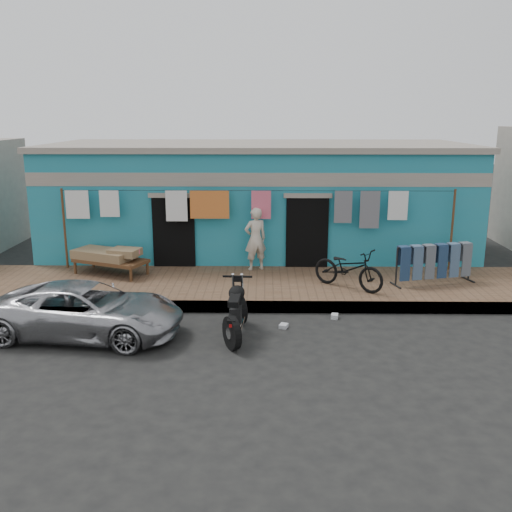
{
  "coord_description": "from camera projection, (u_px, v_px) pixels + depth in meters",
  "views": [
    {
      "loc": [
        0.18,
        -10.17,
        4.17
      ],
      "look_at": [
        0.0,
        2.0,
        1.15
      ],
      "focal_mm": 40.0,
      "sensor_mm": 36.0,
      "label": 1
    }
  ],
  "objects": [
    {
      "name": "sidewalk",
      "position": [
        257.0,
        287.0,
        13.76
      ],
      "size": [
        28.0,
        3.0,
        0.25
      ],
      "primitive_type": "cube",
      "color": "brown",
      "rests_on": "ground"
    },
    {
      "name": "car",
      "position": [
        86.0,
        310.0,
        10.95
      ],
      "size": [
        3.96,
        2.16,
        1.06
      ],
      "primitive_type": "imported",
      "rotation": [
        0.0,
        0.0,
        1.45
      ],
      "color": "#A9A9AD",
      "rests_on": "ground"
    },
    {
      "name": "litter_c",
      "position": [
        284.0,
        326.0,
        11.48
      ],
      "size": [
        0.2,
        0.23,
        0.08
      ],
      "primitive_type": "cube",
      "rotation": [
        0.0,
        0.0,
        1.25
      ],
      "color": "silver",
      "rests_on": "ground"
    },
    {
      "name": "charpoy",
      "position": [
        111.0,
        261.0,
        14.37
      ],
      "size": [
        2.6,
        2.32,
        0.65
      ],
      "primitive_type": null,
      "rotation": [
        0.0,
        0.0,
        -0.41
      ],
      "color": "brown",
      "rests_on": "sidewalk"
    },
    {
      "name": "jeans_rack",
      "position": [
        434.0,
        263.0,
        13.54
      ],
      "size": [
        2.26,
        1.44,
        0.98
      ],
      "primitive_type": null,
      "rotation": [
        0.0,
        0.0,
        0.26
      ],
      "color": "black",
      "rests_on": "sidewalk"
    },
    {
      "name": "clothesline",
      "position": [
        244.0,
        210.0,
        14.57
      ],
      "size": [
        10.06,
        0.06,
        2.1
      ],
      "color": "brown",
      "rests_on": "sidewalk"
    },
    {
      "name": "litter_a",
      "position": [
        239.0,
        319.0,
        11.87
      ],
      "size": [
        0.19,
        0.16,
        0.08
      ],
      "primitive_type": "cube",
      "rotation": [
        0.0,
        0.0,
        0.16
      ],
      "color": "silver",
      "rests_on": "ground"
    },
    {
      "name": "bicycle",
      "position": [
        349.0,
        264.0,
        13.13
      ],
      "size": [
        1.79,
        1.62,
        1.16
      ],
      "primitive_type": "imported",
      "rotation": [
        0.0,
        0.0,
        0.89
      ],
      "color": "black",
      "rests_on": "sidewalk"
    },
    {
      "name": "litter_b",
      "position": [
        335.0,
        316.0,
        12.0
      ],
      "size": [
        0.18,
        0.21,
        0.09
      ],
      "primitive_type": "cube",
      "rotation": [
        0.0,
        0.0,
        1.35
      ],
      "color": "silver",
      "rests_on": "ground"
    },
    {
      "name": "seated_person",
      "position": [
        255.0,
        239.0,
        14.67
      ],
      "size": [
        0.69,
        0.58,
        1.63
      ],
      "primitive_type": "imported",
      "rotation": [
        0.0,
        0.0,
        3.53
      ],
      "color": "beige",
      "rests_on": "sidewalk"
    },
    {
      "name": "curb",
      "position": [
        256.0,
        307.0,
        12.35
      ],
      "size": [
        28.0,
        0.1,
        0.25
      ],
      "primitive_type": "cube",
      "color": "gray",
      "rests_on": "ground"
    },
    {
      "name": "ground",
      "position": [
        254.0,
        340.0,
        10.88
      ],
      "size": [
        80.0,
        80.0,
        0.0
      ],
      "primitive_type": "plane",
      "color": "black",
      "rests_on": "ground"
    },
    {
      "name": "building",
      "position": [
        258.0,
        199.0,
        17.25
      ],
      "size": [
        12.2,
        5.2,
        3.36
      ],
      "color": "teal",
      "rests_on": "ground"
    },
    {
      "name": "motorcycle",
      "position": [
        235.0,
        309.0,
        10.95
      ],
      "size": [
        0.74,
        1.72,
        1.08
      ],
      "primitive_type": null,
      "rotation": [
        0.0,
        0.0,
        -0.05
      ],
      "color": "black",
      "rests_on": "ground"
    }
  ]
}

